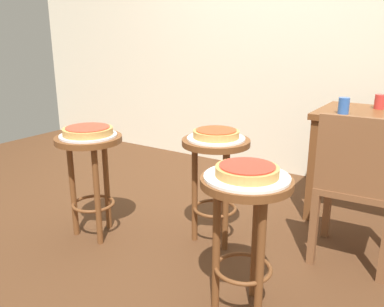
{
  "coord_description": "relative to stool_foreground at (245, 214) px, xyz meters",
  "views": [
    {
      "loc": [
        1.37,
        -1.82,
        1.24
      ],
      "look_at": [
        0.17,
        0.0,
        0.58
      ],
      "focal_mm": 37.71,
      "sensor_mm": 36.0,
      "label": 1
    }
  ],
  "objects": [
    {
      "name": "ground_plane",
      "position": [
        -0.69,
        0.36,
        -0.48
      ],
      "size": [
        6.0,
        6.0,
        0.0
      ],
      "primitive_type": "plane",
      "color": "#4C2D19"
    },
    {
      "name": "cup_near_edge",
      "position": [
        0.1,
        1.18,
        0.31
      ],
      "size": [
        0.07,
        0.07,
        0.1
      ],
      "primitive_type": "cylinder",
      "color": "#3360B2",
      "rests_on": "dining_table"
    },
    {
      "name": "serving_plate_leftside",
      "position": [
        -0.44,
        0.5,
        0.17
      ],
      "size": [
        0.34,
        0.34,
        0.01
      ],
      "primitive_type": "cylinder",
      "color": "white",
      "rests_on": "stool_leftside"
    },
    {
      "name": "stool_middle",
      "position": [
        -1.11,
        0.14,
        0.0
      ],
      "size": [
        0.4,
        0.4,
        0.65
      ],
      "color": "brown",
      "rests_on": "ground_plane"
    },
    {
      "name": "serving_plate_middle",
      "position": [
        -1.11,
        0.14,
        0.17
      ],
      "size": [
        0.34,
        0.34,
        0.01
      ],
      "primitive_type": "cylinder",
      "color": "silver",
      "rests_on": "stool_middle"
    },
    {
      "name": "pizza_middle",
      "position": [
        -1.11,
        0.14,
        0.2
      ],
      "size": [
        0.29,
        0.29,
        0.05
      ],
      "color": "tan",
      "rests_on": "serving_plate_middle"
    },
    {
      "name": "pizza_foreground",
      "position": [
        0.0,
        0.0,
        0.2
      ],
      "size": [
        0.27,
        0.27,
        0.05
      ],
      "color": "tan",
      "rests_on": "serving_plate_foreground"
    },
    {
      "name": "stool_foreground",
      "position": [
        0.0,
        0.0,
        0.0
      ],
      "size": [
        0.4,
        0.4,
        0.65
      ],
      "color": "brown",
      "rests_on": "ground_plane"
    },
    {
      "name": "back_wall",
      "position": [
        -0.69,
        2.01,
        1.02
      ],
      "size": [
        6.0,
        0.1,
        3.0
      ],
      "primitive_type": "cube",
      "color": "beige",
      "rests_on": "ground_plane"
    },
    {
      "name": "pizza_leftside",
      "position": [
        -0.44,
        0.5,
        0.2
      ],
      "size": [
        0.27,
        0.27,
        0.05
      ],
      "color": "tan",
      "rests_on": "serving_plate_leftside"
    },
    {
      "name": "cup_far_edge",
      "position": [
        0.26,
        1.49,
        0.31
      ],
      "size": [
        0.07,
        0.07,
        0.1
      ],
      "primitive_type": "cylinder",
      "color": "red",
      "rests_on": "dining_table"
    },
    {
      "name": "wooden_chair",
      "position": [
        0.32,
        0.69,
        -0.02
      ],
      "size": [
        0.42,
        0.42,
        0.85
      ],
      "color": "brown",
      "rests_on": "ground_plane"
    },
    {
      "name": "serving_plate_foreground",
      "position": [
        0.0,
        0.0,
        0.17
      ],
      "size": [
        0.37,
        0.37,
        0.01
      ],
      "primitive_type": "cylinder",
      "color": "white",
      "rests_on": "stool_foreground"
    },
    {
      "name": "stool_leftside",
      "position": [
        -0.44,
        0.5,
        0.0
      ],
      "size": [
        0.4,
        0.4,
        0.65
      ],
      "color": "brown",
      "rests_on": "ground_plane"
    }
  ]
}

